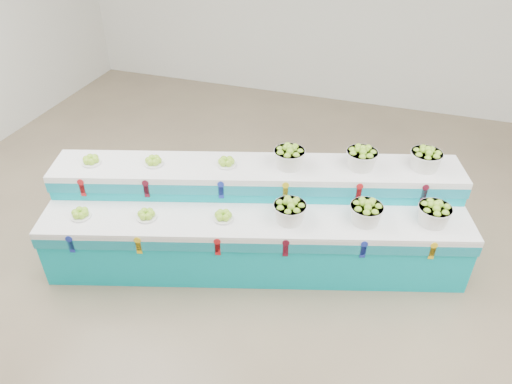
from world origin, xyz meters
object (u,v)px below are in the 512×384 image
basket_lower_left (290,211)px  plate_upper_mid (153,161)px  display_stand (256,219)px  basket_upper_right (426,159)px

basket_lower_left → plate_upper_mid: 1.58m
basket_lower_left → display_stand: bearing=158.1°
basket_lower_left → basket_upper_right: (1.22, 0.94, 0.30)m
display_stand → basket_upper_right: bearing=8.8°
basket_lower_left → basket_upper_right: basket_upper_right is taller
basket_lower_left → plate_upper_mid: bearing=175.9°
basket_lower_left → basket_upper_right: 1.57m
display_stand → plate_upper_mid: (-1.15, -0.05, 0.56)m
basket_upper_right → plate_upper_mid: bearing=-163.4°
basket_upper_right → display_stand: bearing=-154.6°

